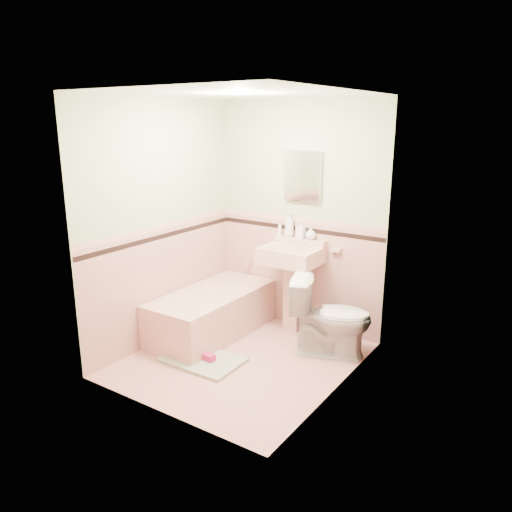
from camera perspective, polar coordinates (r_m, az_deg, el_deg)
The scene contains 32 objects.
floor at distance 4.99m, azimuth -1.63°, elevation -11.78°, with size 2.20×2.20×0.00m, color #D5978B.
ceiling at distance 4.45m, azimuth -1.89°, elevation 18.23°, with size 2.20×2.20×0.00m, color white.
wall_back at distance 5.47m, azimuth 4.97°, elevation 4.50°, with size 2.50×2.50×0.00m, color beige.
wall_front at distance 3.75m, azimuth -11.55°, elevation -0.88°, with size 2.50×2.50×0.00m, color beige.
wall_left at distance 5.19m, azimuth -10.80°, elevation 3.68°, with size 2.50×2.50×0.00m, color beige.
wall_right at distance 4.08m, azimuth 9.78°, elevation 0.53°, with size 2.50×2.50×0.00m, color beige.
wainscot_back at distance 5.62m, azimuth 4.76°, elevation -2.04°, with size 2.00×2.00×0.00m, color #D89C90.
wainscot_front at distance 3.98m, azimuth -10.93°, elevation -9.85°, with size 2.00×2.00×0.00m, color #D89C90.
wainscot_left at distance 5.35m, azimuth -10.36°, elevation -3.16°, with size 2.20×2.20×0.00m, color #D89C90.
wainscot_right at distance 4.29m, azimuth 9.24°, elevation -7.86°, with size 2.20×2.20×0.00m, color #D89C90.
accent_back at distance 5.48m, azimuth 4.85°, elevation 3.13°, with size 2.00×2.00×0.00m, color black.
accent_front at distance 3.80m, azimuth -11.26°, elevation -2.70°, with size 2.00×2.00×0.00m, color black.
accent_left at distance 5.21m, azimuth -10.58°, elevation 2.26°, with size 2.20×2.20×0.00m, color black.
accent_right at distance 4.12m, azimuth 9.47°, elevation -1.18°, with size 2.20×2.20×0.00m, color black.
cap_back at distance 5.46m, azimuth 4.87°, elevation 4.16°, with size 2.00×2.00×0.00m, color #D5918A.
cap_front at distance 3.77m, azimuth -11.34°, elevation -1.25°, with size 2.00×2.00×0.00m, color #D5918A.
cap_left at distance 5.18m, azimuth -10.64°, elevation 3.34°, with size 2.20×2.20×0.00m, color #D5918A.
cap_right at distance 4.09m, azimuth 9.53°, elevation 0.17°, with size 2.20×2.20×0.00m, color #D5918A.
bathtub at distance 5.48m, azimuth -5.05°, elevation -6.66°, with size 0.70×1.50×0.45m, color #D0988E.
tub_faucet at distance 5.90m, azimuth -0.77°, elevation -0.84°, with size 0.04×0.04×0.12m, color silver.
sink at distance 5.44m, azimuth 4.02°, elevation -3.91°, with size 0.61×0.50×0.96m, color #D0988E, non-canonical shape.
sink_faucet at distance 5.43m, azimuth 4.85°, elevation 1.16°, with size 0.02×0.02×0.10m, color silver.
medicine_cabinet at distance 5.35m, azimuth 5.40°, elevation 9.12°, with size 0.43×0.04×0.54m, color white.
soap_dish at distance 5.30m, azimuth 9.14°, elevation 0.66°, with size 0.11×0.06×0.04m, color #D0988E.
soap_bottle_left at distance 5.48m, azimuth 3.87°, elevation 3.64°, with size 0.10×0.11×0.27m, color #B2B2B2.
soap_bottle_mid at distance 5.42m, azimuth 5.18°, elevation 3.06°, with size 0.09×0.09×0.19m, color #B2B2B2.
soap_bottle_right at distance 5.37m, azimuth 6.30°, elevation 2.63°, with size 0.11×0.11×0.14m, color #B2B2B2.
tube at distance 5.55m, azimuth 2.75°, elevation 3.02°, with size 0.04×0.04×0.12m, color white.
toilet at distance 4.99m, azimuth 8.61°, elevation -6.91°, with size 0.45×0.78×0.80m, color white.
bucket at distance 5.52m, azimuth 7.75°, elevation -7.83°, with size 0.23×0.23×0.23m, color #0004B1, non-canonical shape.
bath_mat at distance 4.98m, azimuth -6.21°, elevation -11.75°, with size 0.76×0.51×0.03m, color gray.
shoe at distance 4.93m, azimuth -5.62°, elevation -11.43°, with size 0.16×0.07×0.06m, color #BF1E59.
Camera 1 is at (2.58, -3.61, 2.28)m, focal length 34.84 mm.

